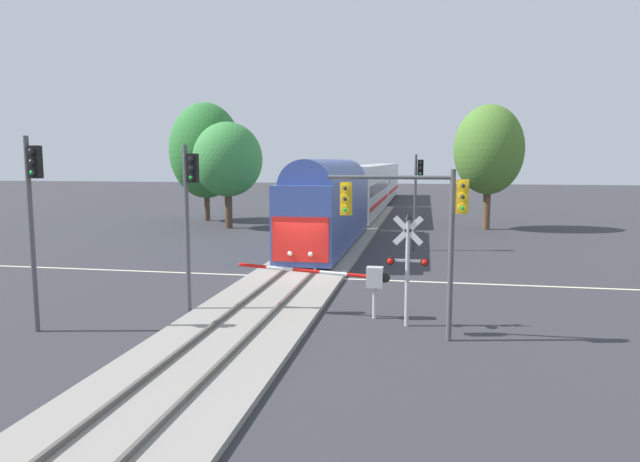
# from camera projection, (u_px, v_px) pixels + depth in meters

# --- Properties ---
(ground_plane) EXTENTS (220.00, 220.00, 0.00)m
(ground_plane) POSITION_uv_depth(u_px,v_px,m) (298.00, 277.00, 26.75)
(ground_plane) COLOR #333338
(road_centre_stripe) EXTENTS (44.00, 0.20, 0.01)m
(road_centre_stripe) POSITION_uv_depth(u_px,v_px,m) (298.00, 277.00, 26.75)
(road_centre_stripe) COLOR beige
(road_centre_stripe) RESTS_ON ground
(railway_track) EXTENTS (4.40, 80.00, 0.32)m
(railway_track) POSITION_uv_depth(u_px,v_px,m) (298.00, 275.00, 26.74)
(railway_track) COLOR gray
(railway_track) RESTS_ON ground
(commuter_train) EXTENTS (3.04, 64.43, 5.16)m
(commuter_train) POSITION_uv_depth(u_px,v_px,m) (366.00, 188.00, 56.52)
(commuter_train) COLOR #384C93
(commuter_train) RESTS_ON railway_track
(crossing_gate_near) EXTENTS (5.39, 0.40, 1.80)m
(crossing_gate_near) POSITION_uv_depth(u_px,v_px,m) (359.00, 277.00, 19.69)
(crossing_gate_near) COLOR #B7B7BC
(crossing_gate_near) RESTS_ON ground
(crossing_signal_mast) EXTENTS (1.36, 0.44, 3.75)m
(crossing_signal_mast) POSITION_uv_depth(u_px,v_px,m) (408.00, 257.00, 18.54)
(crossing_signal_mast) COLOR #B2B2B7
(crossing_signal_mast) RESTS_ON ground
(traffic_signal_median) EXTENTS (0.53, 0.38, 5.95)m
(traffic_signal_median) POSITION_uv_depth(u_px,v_px,m) (190.00, 202.00, 19.92)
(traffic_signal_median) COLOR #4C4C51
(traffic_signal_median) RESTS_ON ground
(traffic_signal_near_right) EXTENTS (4.16, 0.38, 5.17)m
(traffic_signal_near_right) POSITION_uv_depth(u_px,v_px,m) (416.00, 213.00, 17.01)
(traffic_signal_near_right) COLOR #4C4C51
(traffic_signal_near_right) RESTS_ON ground
(traffic_signal_far_side) EXTENTS (0.53, 0.38, 5.76)m
(traffic_signal_far_side) POSITION_uv_depth(u_px,v_px,m) (418.00, 187.00, 34.08)
(traffic_signal_far_side) COLOR #4C4C51
(traffic_signal_far_side) RESTS_ON ground
(traffic_signal_near_left) EXTENTS (0.53, 0.38, 6.17)m
(traffic_signal_near_left) POSITION_uv_depth(u_px,v_px,m) (33.00, 203.00, 17.72)
(traffic_signal_near_left) COLOR #4C4C51
(traffic_signal_near_left) RESTS_ON ground
(oak_far_right) EXTENTS (5.35, 5.35, 9.71)m
(oak_far_right) POSITION_uv_depth(u_px,v_px,m) (489.00, 150.00, 44.42)
(oak_far_right) COLOR brown
(oak_far_right) RESTS_ON ground
(oak_behind_train) EXTENTS (5.50, 5.50, 8.44)m
(oak_behind_train) POSITION_uv_depth(u_px,v_px,m) (228.00, 160.00, 45.36)
(oak_behind_train) COLOR #4C3828
(oak_behind_train) RESTS_ON ground
(pine_left_background) EXTENTS (6.41, 6.41, 10.50)m
(pine_left_background) POSITION_uv_depth(u_px,v_px,m) (206.00, 151.00, 50.99)
(pine_left_background) COLOR #4C3828
(pine_left_background) RESTS_ON ground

